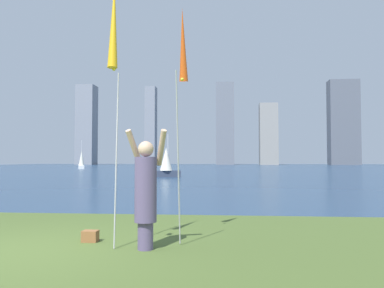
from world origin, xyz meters
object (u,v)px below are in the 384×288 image
kite_flag_left (114,29)px  sailboat_0 (81,161)px  person (146,190)px  bag (90,236)px  kite_flag_right (183,50)px  sailboat_3 (167,163)px

kite_flag_left → sailboat_0: (-20.80, 52.47, -2.31)m
person → bag: bearing=158.5°
person → sailboat_0: bearing=114.9°
kite_flag_right → sailboat_3: bearing=99.5°
sailboat_0 → bag: bearing=-68.7°
kite_flag_left → sailboat_3: (-3.06, 25.16, -2.38)m
person → kite_flag_left: bearing=-163.7°
person → kite_flag_left: (-0.51, -0.12, 2.58)m
bag → sailboat_3: bearing=95.8°
person → sailboat_3: sailboat_3 is taller
person → sailboat_0: (-21.31, 52.35, 0.27)m
person → bag: 1.46m
sailboat_0 → sailboat_3: (17.73, -27.32, -0.07)m
kite_flag_right → sailboat_3: (-4.09, 24.30, -2.25)m
kite_flag_left → kite_flag_right: bearing=39.9°
person → sailboat_3: (-3.58, 25.03, 0.21)m
kite_flag_left → person: bearing=13.6°
sailboat_3 → kite_flag_left: bearing=-83.1°
sailboat_3 → bag: bearing=-84.2°
kite_flag_right → sailboat_3: size_ratio=1.18×
bag → sailboat_3: 24.70m
kite_flag_right → bag: (-1.59, -0.24, -3.30)m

